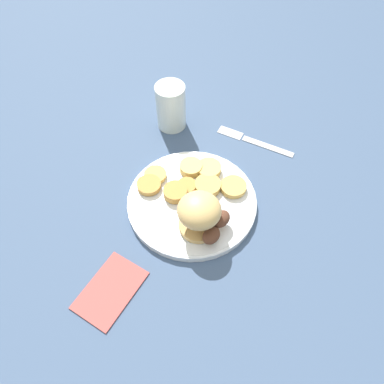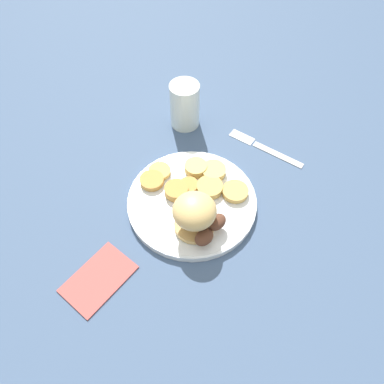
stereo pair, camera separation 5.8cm
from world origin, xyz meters
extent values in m
plane|color=#3D5170|center=(0.00, 0.00, 0.00)|extent=(4.00, 4.00, 0.00)
cylinder|color=white|center=(0.00, 0.00, 0.01)|extent=(0.26, 0.26, 0.01)
torus|color=white|center=(0.00, 0.00, 0.01)|extent=(0.26, 0.26, 0.01)
cylinder|color=tan|center=(-0.03, -0.05, 0.02)|extent=(0.08, 0.08, 0.01)
ellipsoid|color=#4C281E|center=(-0.03, -0.03, 0.04)|extent=(0.04, 0.04, 0.02)
ellipsoid|color=#563323|center=(0.00, -0.08, 0.04)|extent=(0.04, 0.04, 0.02)
ellipsoid|color=#563323|center=(-0.04, -0.09, 0.04)|extent=(0.04, 0.04, 0.02)
ellipsoid|color=brown|center=(0.00, -0.05, 0.04)|extent=(0.03, 0.03, 0.02)
ellipsoid|color=brown|center=(0.00, -0.05, 0.04)|extent=(0.05, 0.04, 0.01)
ellipsoid|color=brown|center=(-0.03, -0.05, 0.04)|extent=(0.03, 0.02, 0.01)
ellipsoid|color=#DBB26B|center=(-0.03, -0.05, 0.07)|extent=(0.08, 0.08, 0.05)
cylinder|color=#DBB766|center=(0.05, 0.06, 0.02)|extent=(0.05, 0.05, 0.02)
cylinder|color=tan|center=(-0.02, 0.09, 0.02)|extent=(0.05, 0.05, 0.01)
cylinder|color=#BC8942|center=(0.01, 0.03, 0.02)|extent=(0.04, 0.04, 0.01)
cylinder|color=#DBB766|center=(0.08, 0.03, 0.02)|extent=(0.05, 0.05, 0.01)
cylinder|color=tan|center=(0.04, 0.00, 0.02)|extent=(0.05, 0.05, 0.01)
cylinder|color=#BC8942|center=(-0.02, 0.03, 0.02)|extent=(0.05, 0.05, 0.02)
cylinder|color=tan|center=(0.08, -0.04, 0.02)|extent=(0.05, 0.05, 0.01)
cylinder|color=#BC8942|center=(-0.04, 0.08, 0.02)|extent=(0.05, 0.05, 0.01)
cube|color=silver|center=(0.23, 0.00, 0.00)|extent=(0.06, 0.12, 0.00)
cube|color=silver|center=(0.20, 0.09, 0.00)|extent=(0.04, 0.06, 0.00)
cylinder|color=silver|center=(0.12, 0.20, 0.05)|extent=(0.07, 0.07, 0.11)
cube|color=#B24C47|center=(-0.23, -0.04, 0.00)|extent=(0.14, 0.11, 0.01)
camera|label=1|loc=(-0.28, -0.31, 0.63)|focal=35.00mm
camera|label=2|loc=(-0.24, -0.35, 0.63)|focal=35.00mm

